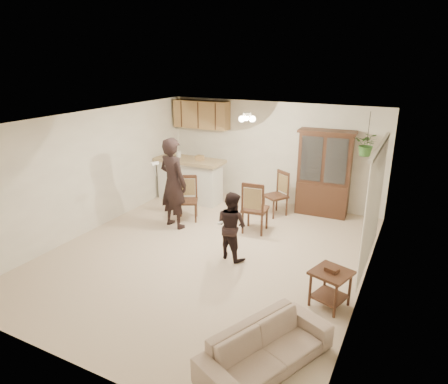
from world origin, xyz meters
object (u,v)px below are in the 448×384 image
at_px(adult, 173,187).
at_px(china_hutch, 324,174).
at_px(child, 232,223).
at_px(chair_hutch_right, 255,217).
at_px(chair_hutch_left, 275,203).
at_px(chair_bar, 188,208).
at_px(sofa, 267,340).
at_px(side_table, 330,288).

bearing_deg(adult, china_hutch, -126.66).
relative_size(child, chair_hutch_right, 1.21).
bearing_deg(chair_hutch_left, chair_bar, -111.94).
bearing_deg(chair_hutch_left, china_hutch, 63.18).
relative_size(adult, child, 1.33).
bearing_deg(chair_hutch_left, adult, -104.15).
height_order(china_hutch, chair_bar, china_hutch).
bearing_deg(chair_bar, chair_hutch_right, -24.48).
bearing_deg(sofa, child, 58.47).
height_order(adult, side_table, adult).
height_order(child, side_table, child).
bearing_deg(side_table, chair_bar, 152.67).
bearing_deg(child, china_hutch, -91.12).
bearing_deg(china_hutch, chair_hutch_left, -152.82).
height_order(child, chair_bar, child).
relative_size(sofa, chair_hutch_right, 1.68).
bearing_deg(chair_hutch_right, china_hutch, -128.18).
height_order(adult, china_hutch, china_hutch).
height_order(china_hutch, chair_hutch_right, china_hutch).
distance_m(china_hutch, chair_hutch_left, 1.29).
xyz_separation_m(side_table, chair_hutch_right, (-2.02, 1.97, 0.02)).
bearing_deg(sofa, chair_hutch_left, 42.69).
distance_m(child, chair_bar, 2.07).
height_order(sofa, chair_hutch_right, chair_hutch_right).
bearing_deg(child, chair_bar, -18.39).
distance_m(adult, chair_bar, 0.76).
xyz_separation_m(adult, side_table, (3.68, -1.43, -0.61)).
bearing_deg(adult, chair_hutch_right, -147.64).
height_order(adult, child, adult).
xyz_separation_m(adult, chair_hutch_right, (1.66, 0.54, -0.58)).
height_order(sofa, chair_bar, chair_bar).
bearing_deg(child, adult, -6.14).
distance_m(sofa, side_table, 1.61).
distance_m(sofa, child, 2.76).
bearing_deg(chair_bar, adult, -126.95).
relative_size(china_hutch, chair_hutch_right, 1.77).
relative_size(china_hutch, side_table, 3.05).
relative_size(side_table, chair_bar, 0.65).
relative_size(child, china_hutch, 0.68).
xyz_separation_m(china_hutch, side_table, (1.02, -3.60, -0.68)).
bearing_deg(sofa, adult, 71.60).
bearing_deg(sofa, side_table, 9.85).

